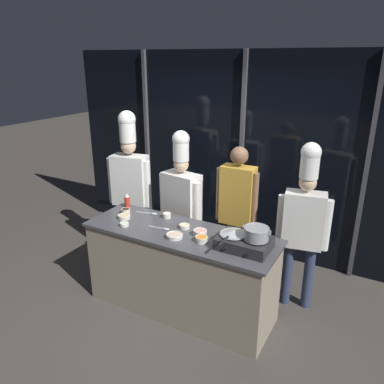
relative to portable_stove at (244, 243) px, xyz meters
The scene contains 21 objects.
ground_plane 1.21m from the portable_stove, behind, with size 24.00×24.00×0.00m, color #47423D.
window_wall_back 1.83m from the portable_stove, 112.95° to the left, with size 5.40×0.09×2.70m.
demo_counter 0.87m from the portable_stove, behind, with size 2.04×0.69×0.93m.
portable_stove is the anchor object (origin of this frame).
frying_pan 0.14m from the portable_stove, behind, with size 0.26×0.45×0.04m.
stock_pot 0.17m from the portable_stove, ahead, with size 0.26×0.23×0.12m.
squeeze_bottle_chili 1.60m from the portable_stove, behind, with size 0.07×0.07×0.17m.
prep_bowl_ginger 1.41m from the portable_stove, behind, with size 0.14×0.14×0.04m.
prep_bowl_rice 1.03m from the portable_stove, 166.66° to the left, with size 0.09×0.09×0.05m.
prep_bowl_bean_sprouts 1.29m from the portable_stove, behind, with size 0.10×0.10×0.04m.
prep_bowl_soy_glaze 1.48m from the portable_stove, behind, with size 0.10×0.10×0.06m.
prep_bowl_carrots 0.41m from the portable_stove, 168.20° to the right, with size 0.12×0.12×0.06m.
prep_bowl_shrimp 0.48m from the portable_stove, behind, with size 0.14×0.14×0.06m.
prep_bowl_chicken 0.69m from the portable_stove, 169.00° to the right, with size 0.17×0.17×0.04m.
prep_bowl_noodles 0.71m from the portable_stove, behind, with size 0.11×0.11×0.04m.
serving_spoon_slotted 1.24m from the portable_stove, 168.77° to the left, with size 0.26×0.09×0.02m.
serving_spoon_solid 0.88m from the portable_stove, behind, with size 0.24×0.06×0.02m.
chef_head 1.93m from the portable_stove, 160.64° to the left, with size 0.58×0.31×2.00m.
chef_sous 1.22m from the portable_stove, 149.16° to the left, with size 0.59×0.31×1.83m.
person_guest 0.80m from the portable_stove, 117.50° to the left, with size 0.49×0.20×1.71m.
chef_line 0.79m from the portable_stove, 61.47° to the left, with size 0.53×0.29×1.84m.
Camera 1 is at (1.78, -2.95, 2.61)m, focal length 35.00 mm.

